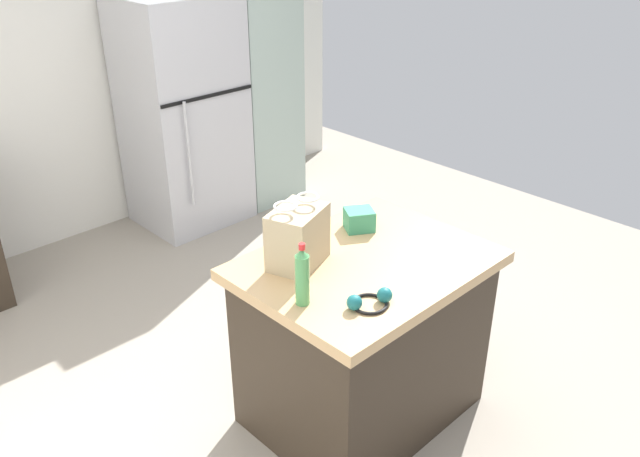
# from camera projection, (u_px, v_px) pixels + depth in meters

# --- Properties ---
(ground) EXTENTS (6.44, 6.44, 0.00)m
(ground) POSITION_uv_depth(u_px,v_px,m) (285.00, 389.00, 3.47)
(ground) COLOR #9E9384
(back_wall) EXTENTS (5.36, 0.13, 2.66)m
(back_wall) POSITION_uv_depth(u_px,v_px,m) (36.00, 62.00, 4.44)
(back_wall) COLOR silver
(back_wall) RESTS_ON ground
(kitchen_island) EXTENTS (1.10, 0.85, 0.88)m
(kitchen_island) POSITION_uv_depth(u_px,v_px,m) (363.00, 339.00, 3.13)
(kitchen_island) COLOR #33281E
(kitchen_island) RESTS_ON ground
(refrigerator) EXTENTS (0.79, 0.72, 1.73)m
(refrigerator) POSITION_uv_depth(u_px,v_px,m) (183.00, 114.00, 4.92)
(refrigerator) COLOR #B7B7BC
(refrigerator) RESTS_ON ground
(tall_cabinet) EXTENTS (0.54, 0.65, 2.12)m
(tall_cabinet) POSITION_uv_depth(u_px,v_px,m) (253.00, 73.00, 5.25)
(tall_cabinet) COLOR #9EB2A8
(tall_cabinet) RESTS_ON ground
(shopping_bag) EXTENTS (0.32, 0.27, 0.31)m
(shopping_bag) POSITION_uv_depth(u_px,v_px,m) (298.00, 237.00, 2.84)
(shopping_bag) COLOR tan
(shopping_bag) RESTS_ON kitchen_island
(small_box) EXTENTS (0.18, 0.17, 0.10)m
(small_box) POSITION_uv_depth(u_px,v_px,m) (359.00, 220.00, 3.17)
(small_box) COLOR #388E66
(small_box) RESTS_ON kitchen_island
(bottle) EXTENTS (0.06, 0.06, 0.27)m
(bottle) POSITION_uv_depth(u_px,v_px,m) (302.00, 277.00, 2.56)
(bottle) COLOR #4C9956
(bottle) RESTS_ON kitchen_island
(ear_defenders) EXTENTS (0.19, 0.19, 0.06)m
(ear_defenders) POSITION_uv_depth(u_px,v_px,m) (370.00, 301.00, 2.60)
(ear_defenders) COLOR black
(ear_defenders) RESTS_ON kitchen_island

